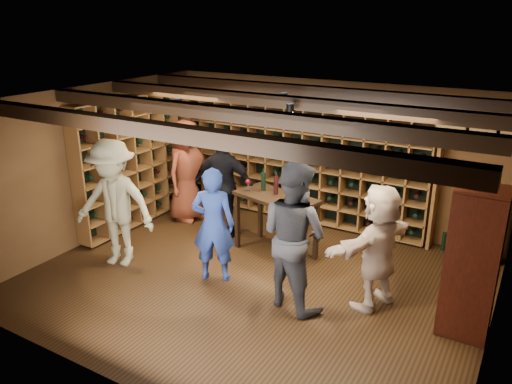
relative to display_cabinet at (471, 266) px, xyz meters
The scene contains 13 objects.
ground 2.85m from the display_cabinet, behind, with size 6.00×6.00×0.00m, color #321D0E.
room_shell 3.14m from the display_cabinet, behind, with size 6.00×6.00×6.00m.
wine_rack_back 3.89m from the display_cabinet, 146.67° to the left, with size 4.65×0.30×2.20m.
wine_rack_left 5.59m from the display_cabinet, behind, with size 0.30×2.65×2.20m.
crate_shelf 2.26m from the display_cabinet, 98.20° to the left, with size 1.20×0.32×2.07m.
display_cabinet is the anchor object (origin of this frame).
man_blue_shirt 3.25m from the display_cabinet, behind, with size 0.59×0.39×1.63m, color navy.
man_grey_suit 2.05m from the display_cabinet, 166.79° to the right, with size 0.93×0.72×1.90m, color black.
guest_red_floral 5.02m from the display_cabinet, 166.97° to the left, with size 0.89×0.58×1.83m, color maroon.
guest_woman_black 3.99m from the display_cabinet, 167.78° to the left, with size 1.04×0.43×1.78m, color black.
guest_khaki 4.79m from the display_cabinet, behind, with size 1.22×0.70×1.89m, color gray.
guest_beige 1.08m from the display_cabinet, behind, with size 1.50×0.48×1.62m, color #C0A48D.
tasting_table 2.94m from the display_cabinet, 166.43° to the left, with size 1.37×0.91×1.23m.
Camera 1 is at (3.15, -5.33, 3.51)m, focal length 35.00 mm.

